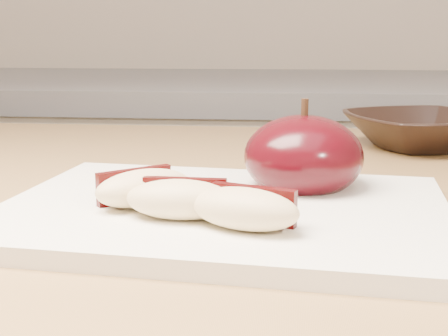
{
  "coord_description": "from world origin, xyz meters",
  "views": [
    {
      "loc": [
        0.13,
        -0.03,
        1.03
      ],
      "look_at": [
        0.09,
        0.38,
        0.94
      ],
      "focal_mm": 50.0,
      "sensor_mm": 36.0,
      "label": 1
    }
  ],
  "objects": [
    {
      "name": "back_cabinet",
      "position": [
        0.0,
        1.2,
        0.47
      ],
      "size": [
        2.4,
        0.62,
        0.94
      ],
      "color": "silver",
      "rests_on": "ground"
    },
    {
      "name": "apple_wedge_b",
      "position": [
        0.06,
        0.34,
        0.92
      ],
      "size": [
        0.07,
        0.04,
        0.03
      ],
      "rotation": [
        0.0,
        0.0,
        -0.03
      ],
      "color": "beige",
      "rests_on": "cutting_board"
    },
    {
      "name": "bowl",
      "position": [
        0.28,
        0.68,
        0.92
      ],
      "size": [
        0.21,
        0.21,
        0.04
      ],
      "primitive_type": "imported",
      "rotation": [
        0.0,
        0.0,
        0.36
      ],
      "color": "black",
      "rests_on": "island_counter"
    },
    {
      "name": "apple_wedge_a",
      "position": [
        0.03,
        0.37,
        0.92
      ],
      "size": [
        0.07,
        0.07,
        0.03
      ],
      "rotation": [
        0.0,
        0.0,
        0.7
      ],
      "color": "beige",
      "rests_on": "cutting_board"
    },
    {
      "name": "cutting_board",
      "position": [
        0.09,
        0.38,
        0.91
      ],
      "size": [
        0.32,
        0.25,
        0.01
      ],
      "primitive_type": "cube",
      "rotation": [
        0.0,
        0.0,
        -0.1
      ],
      "color": "white",
      "rests_on": "island_counter"
    },
    {
      "name": "apple_wedge_c",
      "position": [
        0.1,
        0.33,
        0.92
      ],
      "size": [
        0.08,
        0.06,
        0.03
      ],
      "rotation": [
        0.0,
        0.0,
        -0.35
      ],
      "color": "beige",
      "rests_on": "cutting_board"
    },
    {
      "name": "apple_half",
      "position": [
        0.14,
        0.44,
        0.93
      ],
      "size": [
        0.11,
        0.11,
        0.08
      ],
      "rotation": [
        0.0,
        0.0,
        0.21
      ],
      "color": "black",
      "rests_on": "cutting_board"
    }
  ]
}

